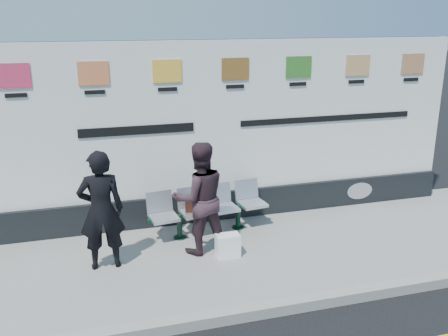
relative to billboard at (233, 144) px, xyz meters
name	(u,v)px	position (x,y,z in m)	size (l,w,h in m)	color
pavement	(227,256)	(-0.50, -1.35, -1.36)	(14.00, 3.00, 0.12)	gray
kerb	(263,310)	(-0.50, -2.85, -1.35)	(14.00, 0.18, 0.14)	gray
billboard	(233,144)	(0.00, 0.00, 0.00)	(8.00, 0.30, 3.00)	black
bench	(210,221)	(-0.58, -0.60, -1.09)	(1.93, 0.51, 0.41)	silver
woman_left	(101,210)	(-2.27, -1.28, -0.46)	(0.61, 0.40, 1.69)	black
woman_right	(200,198)	(-0.87, -1.18, -0.46)	(0.81, 0.63, 1.67)	#36232A
handbag_brown	(194,205)	(-0.83, -0.63, -0.77)	(0.29, 0.12, 0.23)	black
carrier_bag_white	(228,245)	(-0.53, -1.47, -1.13)	(0.34, 0.20, 0.34)	white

